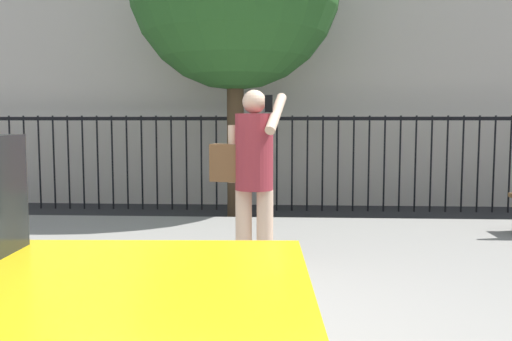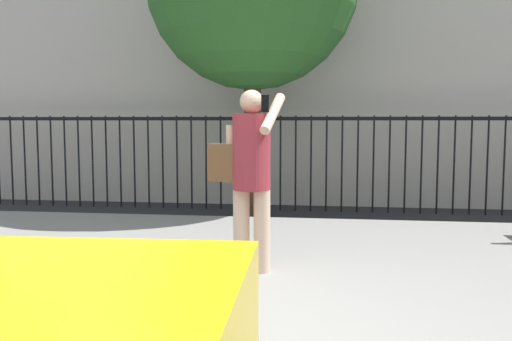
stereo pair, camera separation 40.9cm
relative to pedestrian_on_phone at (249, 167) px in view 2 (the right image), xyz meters
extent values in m
cube|color=gray|center=(-0.22, 0.56, -1.02)|extent=(28.00, 4.40, 0.15)
cube|color=black|center=(-0.22, 4.26, 0.45)|extent=(12.00, 0.04, 0.06)
cylinder|color=black|center=(-4.94, 4.26, -0.30)|extent=(0.03, 0.03, 1.60)
cylinder|color=black|center=(-4.69, 4.26, -0.30)|extent=(0.03, 0.03, 1.60)
cylinder|color=black|center=(-4.43, 4.26, -0.30)|extent=(0.03, 0.03, 1.60)
cylinder|color=black|center=(-4.18, 4.26, -0.30)|extent=(0.03, 0.03, 1.60)
cylinder|color=black|center=(-3.92, 4.26, -0.30)|extent=(0.03, 0.03, 1.60)
cylinder|color=black|center=(-3.67, 4.26, -0.30)|extent=(0.03, 0.03, 1.60)
cylinder|color=black|center=(-3.41, 4.26, -0.30)|extent=(0.03, 0.03, 1.60)
cylinder|color=black|center=(-3.16, 4.26, -0.30)|extent=(0.03, 0.03, 1.60)
cylinder|color=black|center=(-2.90, 4.26, -0.30)|extent=(0.03, 0.03, 1.60)
cylinder|color=black|center=(-2.64, 4.26, -0.30)|extent=(0.03, 0.03, 1.60)
cylinder|color=black|center=(-2.39, 4.26, -0.30)|extent=(0.03, 0.03, 1.60)
cylinder|color=black|center=(-2.13, 4.26, -0.30)|extent=(0.03, 0.03, 1.60)
cylinder|color=black|center=(-1.88, 4.26, -0.30)|extent=(0.03, 0.03, 1.60)
cylinder|color=black|center=(-1.62, 4.26, -0.30)|extent=(0.03, 0.03, 1.60)
cylinder|color=black|center=(-1.37, 4.26, -0.30)|extent=(0.03, 0.03, 1.60)
cylinder|color=black|center=(-1.11, 4.26, -0.30)|extent=(0.03, 0.03, 1.60)
cylinder|color=black|center=(-0.86, 4.26, -0.30)|extent=(0.03, 0.03, 1.60)
cylinder|color=black|center=(-0.60, 4.26, -0.30)|extent=(0.03, 0.03, 1.60)
cylinder|color=black|center=(-0.35, 4.26, -0.30)|extent=(0.03, 0.03, 1.60)
cylinder|color=black|center=(-0.09, 4.26, -0.30)|extent=(0.03, 0.03, 1.60)
cylinder|color=black|center=(0.16, 4.26, -0.30)|extent=(0.03, 0.03, 1.60)
cylinder|color=black|center=(0.42, 4.26, -0.30)|extent=(0.03, 0.03, 1.60)
cylinder|color=black|center=(0.67, 4.26, -0.30)|extent=(0.03, 0.03, 1.60)
cylinder|color=black|center=(0.93, 4.26, -0.30)|extent=(0.03, 0.03, 1.60)
cylinder|color=black|center=(1.19, 4.26, -0.30)|extent=(0.03, 0.03, 1.60)
cylinder|color=black|center=(1.44, 4.26, -0.30)|extent=(0.03, 0.03, 1.60)
cylinder|color=black|center=(1.70, 4.26, -0.30)|extent=(0.03, 0.03, 1.60)
cylinder|color=black|center=(1.95, 4.26, -0.30)|extent=(0.03, 0.03, 1.60)
cylinder|color=black|center=(2.21, 4.26, -0.30)|extent=(0.03, 0.03, 1.60)
cylinder|color=black|center=(2.46, 4.26, -0.30)|extent=(0.03, 0.03, 1.60)
cylinder|color=black|center=(2.72, 4.26, -0.30)|extent=(0.03, 0.03, 1.60)
cylinder|color=black|center=(2.97, 4.26, -0.30)|extent=(0.03, 0.03, 1.60)
cylinder|color=black|center=(3.23, 4.26, -0.30)|extent=(0.03, 0.03, 1.60)
cylinder|color=black|center=(3.48, 4.26, -0.30)|extent=(0.03, 0.03, 1.60)
cylinder|color=beige|center=(0.12, -0.03, -0.58)|extent=(0.15, 0.15, 0.75)
cylinder|color=beige|center=(-0.07, 0.02, -0.58)|extent=(0.15, 0.15, 0.75)
cylinder|color=#992D38|center=(0.03, -0.01, 0.14)|extent=(0.41, 0.41, 0.68)
sphere|color=beige|center=(0.03, -0.01, 0.58)|extent=(0.21, 0.21, 0.21)
cylinder|color=beige|center=(0.22, -0.05, 0.48)|extent=(0.20, 0.48, 0.37)
cylinder|color=beige|center=(-0.17, 0.04, 0.12)|extent=(0.09, 0.09, 0.52)
cube|color=black|center=(0.16, -0.10, 0.56)|extent=(0.07, 0.03, 0.15)
cube|color=brown|center=(-0.23, 0.05, 0.03)|extent=(0.31, 0.22, 0.34)
cylinder|color=#4C3823|center=(-0.47, 3.59, 0.26)|extent=(0.26, 0.26, 2.71)
camera|label=1|loc=(0.30, -4.84, 0.41)|focal=38.14mm
camera|label=2|loc=(0.71, -4.81, 0.41)|focal=38.14mm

